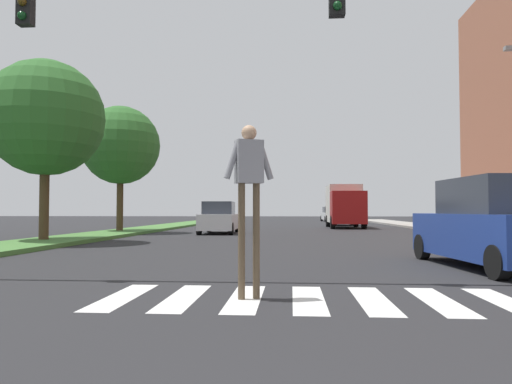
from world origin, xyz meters
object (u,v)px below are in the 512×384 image
Objects in this scene: pedestrian_performer at (249,182)px; tree_far at (121,145)px; sedan_distant at (344,216)px; truck_box_delivery at (345,205)px; traffic_light_gantry at (29,40)px; sedan_midblock at (219,219)px; sedan_far_horizon at (331,215)px; suv_crossing at (493,225)px; tree_mid at (46,118)px.

tree_far is at bearing 115.03° from pedestrian_performer.
truck_box_delivery is (-0.58, -5.93, 0.86)m from sedan_distant.
traffic_light_gantry is 17.89m from sedan_midblock.
sedan_far_horizon is (13.90, 28.55, -4.10)m from tree_far.
suv_crossing is (9.28, 2.43, -3.49)m from traffic_light_gantry.
suv_crossing is (13.90, -6.86, -3.89)m from tree_mid.
sedan_midblock is at bearing 0.73° from tree_far.
tree_mid is at bearing 129.21° from pedestrian_performer.
pedestrian_performer is 34.41m from sedan_distant.
sedan_distant is 0.71× the size of truck_box_delivery.
traffic_light_gantry reaches higher than sedan_midblock.
truck_box_delivery is (13.32, 9.07, -3.24)m from tree_far.
sedan_midblock is at bearing 55.97° from tree_mid.
pedestrian_performer is 0.56× the size of sedan_distant.
traffic_light_gantry is 2.21× the size of suv_crossing.
sedan_midblock is 29.68m from sedan_far_horizon.
traffic_light_gantry is at bearing -93.01° from sedan_midblock.
traffic_light_gantry is 47.04m from sedan_far_horizon.
tree_far is at bearing 132.83° from suv_crossing.
pedestrian_performer is at bearing -50.79° from tree_mid.
pedestrian_performer is at bearing -141.31° from suv_crossing.
tree_mid reaches higher than suv_crossing.
tree_mid is 0.66× the size of traffic_light_gantry.
pedestrian_performer is (8.88, -10.88, -3.16)m from tree_mid.
sedan_distant is at bearing -89.98° from sedan_far_horizon.
traffic_light_gantry reaches higher than truck_box_delivery.
truck_box_delivery is at bearing -95.61° from sedan_distant.
sedan_midblock is 17.11m from sedan_distant.
pedestrian_performer is at bearing -98.98° from truck_box_delivery.
traffic_light_gantry is at bearing -75.13° from tree_far.
tree_mid reaches higher than tree_far.
sedan_midblock is (5.54, 8.21, -4.02)m from tree_mid.
suv_crossing is 30.00m from sedan_distant.
traffic_light_gantry is at bearing -108.16° from truck_box_delivery.
sedan_distant is (13.90, 23.14, -4.05)m from tree_mid.
sedan_distant is (13.90, 15.00, -4.10)m from tree_far.
suv_crossing is at bearing -60.99° from sedan_midblock.
truck_box_delivery is at bearing 91.39° from suv_crossing.
traffic_light_gantry reaches higher than sedan_distant.
sedan_far_horizon is (9.27, 45.97, -3.65)m from traffic_light_gantry.
sedan_distant is 6.02m from truck_box_delivery.
sedan_far_horizon is at bearing 90.02° from sedan_distant.
pedestrian_performer reaches higher than suv_crossing.
tree_far is at bearing -132.82° from sedan_distant.
truck_box_delivery is (4.44, 28.09, -0.03)m from pedestrian_performer.
sedan_midblock reaches higher than sedan_distant.
sedan_far_horizon is at bearing 73.66° from sedan_midblock.
tree_far reaches higher than sedan_distant.
traffic_light_gantry is (4.62, -9.28, -0.40)m from tree_mid.
sedan_far_horizon is (8.35, 28.48, -0.03)m from sedan_midblock.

